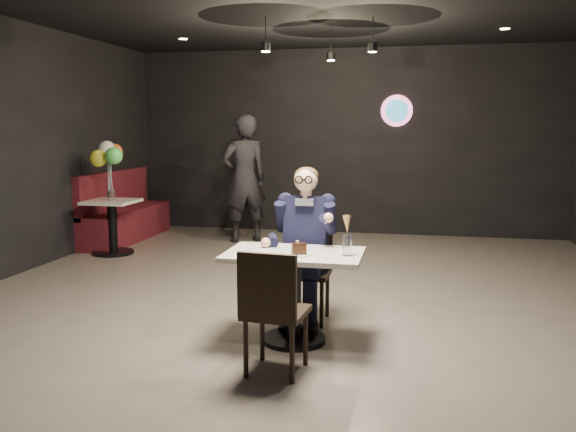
% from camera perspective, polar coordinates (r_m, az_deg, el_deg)
% --- Properties ---
extents(floor, '(9.00, 9.00, 0.00)m').
position_cam_1_polar(floor, '(5.89, 0.17, -8.93)').
color(floor, slate).
rests_on(floor, ground).
extents(wall_sign, '(0.50, 0.06, 0.50)m').
position_cam_1_polar(wall_sign, '(9.98, 10.14, 9.68)').
color(wall_sign, pink).
rests_on(wall_sign, floor).
extents(pendant_lights, '(1.40, 1.20, 0.36)m').
position_cam_1_polar(pendant_lights, '(7.68, 3.39, 16.81)').
color(pendant_lights, black).
rests_on(pendant_lights, floor).
extents(main_table, '(1.10, 0.70, 0.75)m').
position_cam_1_polar(main_table, '(5.01, 0.56, -7.60)').
color(main_table, white).
rests_on(main_table, floor).
extents(chair_far, '(0.42, 0.46, 0.92)m').
position_cam_1_polar(chair_far, '(5.51, 1.70, -5.21)').
color(chair_far, black).
rests_on(chair_far, floor).
extents(chair_near, '(0.46, 0.50, 0.92)m').
position_cam_1_polar(chair_near, '(4.39, -1.10, -8.76)').
color(chair_near, black).
rests_on(chair_near, floor).
extents(seated_man, '(0.60, 0.80, 1.44)m').
position_cam_1_polar(seated_man, '(5.45, 1.72, -2.55)').
color(seated_man, black).
rests_on(seated_man, floor).
extents(dessert_plate, '(0.22, 0.22, 0.01)m').
position_cam_1_polar(dessert_plate, '(4.81, 1.10, -3.60)').
color(dessert_plate, white).
rests_on(dessert_plate, main_table).
extents(cake_slice, '(0.13, 0.12, 0.08)m').
position_cam_1_polar(cake_slice, '(4.79, 1.04, -3.10)').
color(cake_slice, black).
rests_on(cake_slice, dessert_plate).
extents(mint_leaf, '(0.06, 0.04, 0.01)m').
position_cam_1_polar(mint_leaf, '(4.77, 1.05, -2.64)').
color(mint_leaf, green).
rests_on(mint_leaf, cake_slice).
extents(sundae_glass, '(0.07, 0.07, 0.17)m').
position_cam_1_polar(sundae_glass, '(4.80, 5.53, -2.72)').
color(sundae_glass, silver).
rests_on(sundae_glass, main_table).
extents(wafer_cone, '(0.08, 0.08, 0.14)m').
position_cam_1_polar(wafer_cone, '(4.78, 5.55, -0.76)').
color(wafer_cone, tan).
rests_on(wafer_cone, sundae_glass).
extents(booth_bench, '(0.53, 2.14, 1.07)m').
position_cam_1_polar(booth_bench, '(9.75, -14.94, 0.92)').
color(booth_bench, '#4F101F').
rests_on(booth_bench, floor).
extents(side_table, '(0.64, 0.64, 0.80)m').
position_cam_1_polar(side_table, '(8.75, -16.11, -0.83)').
color(side_table, white).
rests_on(side_table, floor).
extents(balloon_vase, '(0.10, 0.10, 0.15)m').
position_cam_1_polar(balloon_vase, '(8.70, -16.23, 1.91)').
color(balloon_vase, silver).
rests_on(balloon_vase, side_table).
extents(balloon_bunch, '(0.42, 0.42, 0.70)m').
position_cam_1_polar(balloon_bunch, '(8.66, -16.34, 4.71)').
color(balloon_bunch, yellow).
rests_on(balloon_bunch, balloon_vase).
extents(passerby, '(0.84, 0.78, 1.93)m').
position_cam_1_polar(passerby, '(9.30, -4.12, 3.50)').
color(passerby, black).
rests_on(passerby, floor).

